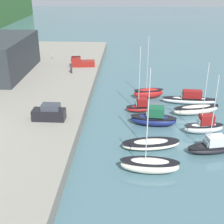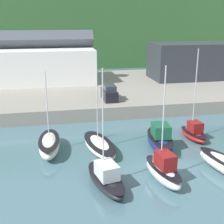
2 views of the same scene
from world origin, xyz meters
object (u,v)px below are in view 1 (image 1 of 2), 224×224
at_px(moored_boat_1, 151,144).
at_px(moored_boat_6, 204,126).
at_px(moored_boat_4, 148,93).
at_px(moored_boat_8, 190,99).
at_px(pickup_truck_1, 81,62).
at_px(person_on_quay, 71,68).
at_px(moored_boat_3, 141,107).
at_px(moored_boat_7, 196,109).
at_px(moored_boat_2, 154,118).
at_px(parked_car_0, 49,113).
at_px(moored_boat_5, 213,146).
at_px(moored_boat_0, 150,165).
at_px(dog_on_quay, 52,56).

bearing_deg(moored_boat_1, moored_boat_6, -69.18).
xyz_separation_m(moored_boat_4, moored_boat_8, (-2.12, -6.44, -0.11)).
bearing_deg(pickup_truck_1, person_on_quay, 161.23).
distance_m(moored_boat_3, moored_boat_7, 8.17).
bearing_deg(moored_boat_1, pickup_truck_1, 14.14).
bearing_deg(moored_boat_2, pickup_truck_1, 36.57).
height_order(moored_boat_3, parked_car_0, moored_boat_3).
height_order(moored_boat_6, pickup_truck_1, moored_boat_6).
bearing_deg(person_on_quay, moored_boat_2, -140.63).
bearing_deg(parked_car_0, moored_boat_2, -78.71).
relative_size(moored_boat_3, moored_boat_5, 1.04).
xyz_separation_m(pickup_truck_1, person_on_quay, (-4.90, 1.10, 0.28)).
relative_size(moored_boat_4, pickup_truck_1, 2.10).
bearing_deg(person_on_quay, pickup_truck_1, -12.69).
distance_m(moored_boat_4, moored_boat_7, 9.09).
bearing_deg(moored_boat_1, moored_boat_4, -11.46).
height_order(moored_boat_7, person_on_quay, person_on_quay).
bearing_deg(moored_boat_5, moored_boat_0, 107.90).
bearing_deg(pickup_truck_1, parked_car_0, 172.85).
distance_m(moored_boat_2, moored_boat_3, 4.82).
height_order(moored_boat_3, moored_boat_8, moored_boat_3).
relative_size(moored_boat_0, dog_on_quay, 9.26).
height_order(moored_boat_2, moored_boat_8, moored_boat_2).
bearing_deg(dog_on_quay, moored_boat_8, 145.56).
xyz_separation_m(moored_boat_6, parked_car_0, (-0.67, 20.10, 1.72)).
xyz_separation_m(moored_boat_2, moored_boat_6, (-1.98, -6.39, -0.02)).
xyz_separation_m(moored_boat_0, moored_boat_6, (9.15, -7.58, 0.13)).
xyz_separation_m(moored_boat_5, moored_boat_8, (14.72, 0.13, 0.03)).
relative_size(parked_car_0, person_on_quay, 1.97).
bearing_deg(moored_boat_5, parked_car_0, 66.33).
bearing_deg(moored_boat_3, pickup_truck_1, 26.13).
bearing_deg(moored_boat_7, moored_boat_0, 137.97).
xyz_separation_m(parked_car_0, dog_on_quay, (30.83, 6.78, -0.46)).
bearing_deg(moored_boat_4, pickup_truck_1, 34.54).
xyz_separation_m(moored_boat_1, moored_boat_5, (-0.61, -7.12, 0.23)).
xyz_separation_m(moored_boat_6, pickup_truck_1, (24.38, 19.64, 1.62)).
relative_size(moored_boat_5, moored_boat_8, 1.09).
bearing_deg(person_on_quay, moored_boat_8, -114.86).
bearing_deg(pickup_truck_1, moored_boat_6, -147.23).
height_order(moored_boat_0, pickup_truck_1, moored_boat_0).
relative_size(moored_boat_8, dog_on_quay, 9.90).
bearing_deg(moored_boat_1, person_on_quay, 20.41).
relative_size(moored_boat_4, moored_boat_8, 1.19).
xyz_separation_m(moored_boat_2, dog_on_quay, (28.19, 20.50, 1.24)).
distance_m(moored_boat_0, person_on_quay, 31.57).
height_order(moored_boat_6, parked_car_0, moored_boat_6).
height_order(moored_boat_5, moored_boat_6, moored_boat_6).
bearing_deg(moored_boat_8, moored_boat_2, 145.84).
xyz_separation_m(parked_car_0, pickup_truck_1, (25.04, -0.46, -0.10)).
relative_size(moored_boat_0, parked_car_0, 1.93).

